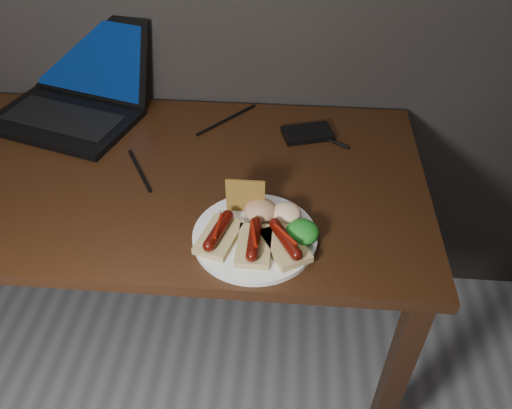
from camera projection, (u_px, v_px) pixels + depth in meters
The scene contains 12 objects.
desk at pixel (147, 199), 1.30m from camera, with size 1.40×0.70×0.75m.
laptop at pixel (73, 96), 1.41m from camera, with size 0.46×0.43×0.25m.
hard_drive at pixel (307, 133), 1.35m from camera, with size 0.13×0.08×0.02m, color black.
desk_cables at pixel (154, 140), 1.33m from camera, with size 1.05×0.42×0.01m.
plate at pixel (255, 236), 1.06m from camera, with size 0.27×0.27×0.01m, color silver.
bread_sausage_left at pixel (219, 234), 1.03m from camera, with size 0.10×0.13×0.04m.
bread_sausage_center at pixel (254, 243), 1.02m from camera, with size 0.07×0.12×0.04m.
bread_sausage_right at pixel (285, 243), 1.02m from camera, with size 0.12×0.13×0.04m.
crispbread at pixel (245, 196), 1.09m from camera, with size 0.09×0.01×0.09m, color olive.
salad_greens at pixel (302, 232), 1.04m from camera, with size 0.07×0.07×0.04m, color #136213.
salsa_mound at pixel (260, 210), 1.09m from camera, with size 0.07×0.07×0.04m, color maroon.
coleslaw_mound at pixel (287, 213), 1.08m from camera, with size 0.06×0.06×0.04m, color beige.
Camera 1 is at (0.36, 0.43, 1.51)m, focal length 35.00 mm.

